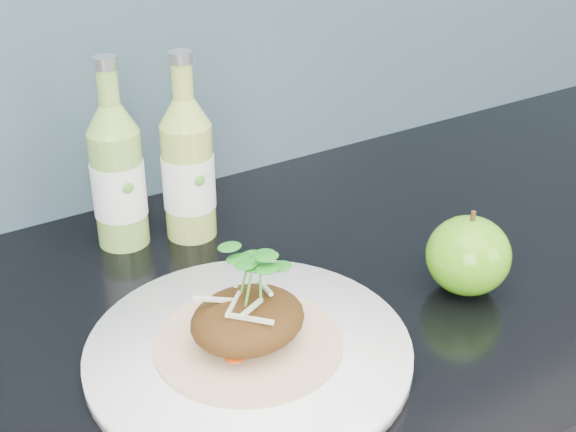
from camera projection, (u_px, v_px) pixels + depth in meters
name	position (u px, v px, depth m)	size (l,w,h in m)	color
dinner_plate	(249.00, 352.00, 0.74)	(0.30, 0.30, 0.02)	white
pork_taco	(248.00, 318.00, 0.72)	(0.17, 0.17, 0.10)	tan
green_apple	(468.00, 255.00, 0.82)	(0.09, 0.09, 0.09)	#449910
cider_bottle_left	(118.00, 176.00, 0.89)	(0.07, 0.07, 0.22)	#80AD48
cider_bottle_right	(188.00, 169.00, 0.91)	(0.06, 0.06, 0.22)	#A0B74C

